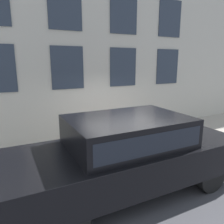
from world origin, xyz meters
The scene contains 6 objects.
ground_plane centered at (0.00, 0.00, 0.00)m, with size 80.00×80.00×0.00m, color #47474C.
sidewalk centered at (1.20, 0.00, 0.07)m, with size 2.39×60.00×0.14m.
building_facade centered at (2.54, 0.00, 4.99)m, with size 0.33×40.00×9.99m.
fire_hydrant centered at (0.42, 0.16, 0.53)m, with size 0.32×0.44×0.76m.
person centered at (0.49, 0.55, 0.82)m, with size 0.27×0.18×1.13m.
parked_car_black_near centered at (-1.30, 0.86, 0.96)m, with size 2.03×5.32×1.72m.
Camera 1 is at (-5.18, 3.21, 2.87)m, focal length 35.00 mm.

